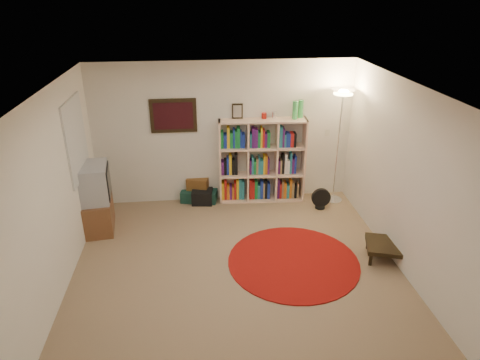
{
  "coord_description": "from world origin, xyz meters",
  "views": [
    {
      "loc": [
        -0.5,
        -4.84,
        3.59
      ],
      "look_at": [
        0.1,
        0.6,
        1.1
      ],
      "focal_mm": 32.0,
      "sensor_mm": 36.0,
      "label": 1
    }
  ],
  "objects_px": {
    "side_table": "(386,246)",
    "tv_stand": "(94,199)",
    "bookshelf": "(260,161)",
    "floor_fan": "(321,199)",
    "suitcase": "(200,194)",
    "floor_lamp": "(342,110)"
  },
  "relations": [
    {
      "from": "bookshelf",
      "to": "suitcase",
      "type": "relative_size",
      "value": 2.57
    },
    {
      "from": "floor_fan",
      "to": "suitcase",
      "type": "xyz_separation_m",
      "value": [
        -2.11,
        0.58,
        -0.09
      ]
    },
    {
      "from": "floor_lamp",
      "to": "suitcase",
      "type": "distance_m",
      "value": 2.92
    },
    {
      "from": "side_table",
      "to": "tv_stand",
      "type": "bearing_deg",
      "value": 163.11
    },
    {
      "from": "floor_fan",
      "to": "suitcase",
      "type": "bearing_deg",
      "value": 167.47
    },
    {
      "from": "floor_fan",
      "to": "side_table",
      "type": "bearing_deg",
      "value": -69.66
    },
    {
      "from": "suitcase",
      "to": "side_table",
      "type": "relative_size",
      "value": 1.07
    },
    {
      "from": "bookshelf",
      "to": "floor_lamp",
      "type": "bearing_deg",
      "value": -7.66
    },
    {
      "from": "suitcase",
      "to": "side_table",
      "type": "height_order",
      "value": "side_table"
    },
    {
      "from": "bookshelf",
      "to": "suitcase",
      "type": "bearing_deg",
      "value": -178.8
    },
    {
      "from": "floor_fan",
      "to": "tv_stand",
      "type": "distance_m",
      "value": 3.8
    },
    {
      "from": "bookshelf",
      "to": "floor_fan",
      "type": "height_order",
      "value": "bookshelf"
    },
    {
      "from": "tv_stand",
      "to": "side_table",
      "type": "bearing_deg",
      "value": -23.86
    },
    {
      "from": "floor_lamp",
      "to": "bookshelf",
      "type": "bearing_deg",
      "value": 168.74
    },
    {
      "from": "floor_lamp",
      "to": "suitcase",
      "type": "relative_size",
      "value": 2.87
    },
    {
      "from": "tv_stand",
      "to": "suitcase",
      "type": "bearing_deg",
      "value": 20.29
    },
    {
      "from": "bookshelf",
      "to": "tv_stand",
      "type": "xyz_separation_m",
      "value": [
        -2.78,
        -0.81,
        -0.2
      ]
    },
    {
      "from": "bookshelf",
      "to": "floor_lamp",
      "type": "distance_m",
      "value": 1.65
    },
    {
      "from": "bookshelf",
      "to": "tv_stand",
      "type": "bearing_deg",
      "value": -160.08
    },
    {
      "from": "suitcase",
      "to": "floor_lamp",
      "type": "bearing_deg",
      "value": 4.81
    },
    {
      "from": "floor_lamp",
      "to": "side_table",
      "type": "height_order",
      "value": "floor_lamp"
    },
    {
      "from": "floor_lamp",
      "to": "tv_stand",
      "type": "relative_size",
      "value": 1.85
    }
  ]
}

